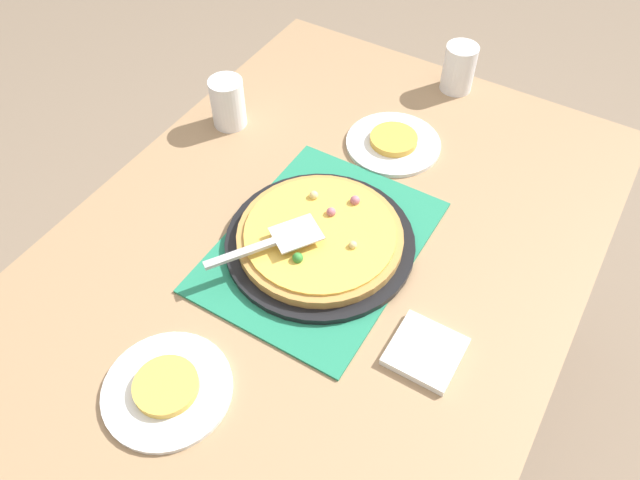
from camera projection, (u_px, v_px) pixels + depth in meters
ground_plane at (320, 407)px, 1.82m from camera, size 8.00×8.00×0.00m
dining_table at (320, 279)px, 1.33m from camera, size 1.40×1.00×0.75m
placemat at (320, 245)px, 1.24m from camera, size 0.48×0.36×0.01m
pizza_pan at (320, 242)px, 1.23m from camera, size 0.38×0.38×0.01m
pizza at (320, 236)px, 1.22m from camera, size 0.33×0.33×0.04m
plate_near_left at (393, 144)px, 1.44m from camera, size 0.22×0.22×0.01m
plate_far_right at (167, 390)px, 1.04m from camera, size 0.22×0.22×0.01m
served_slice_left at (394, 139)px, 1.43m from camera, size 0.11×0.11×0.02m
served_slice_right at (166, 386)px, 1.03m from camera, size 0.11×0.11×0.02m
cup_near at (459, 68)px, 1.53m from camera, size 0.08×0.08×0.12m
cup_far at (228, 103)px, 1.45m from camera, size 0.08×0.08×0.12m
pizza_server at (273, 242)px, 1.17m from camera, size 0.21×0.16×0.01m
napkin_stack at (425, 351)px, 1.08m from camera, size 0.12×0.12×0.02m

